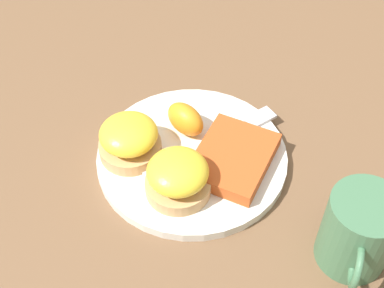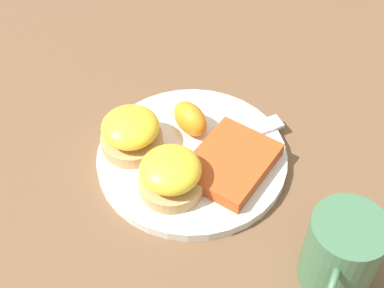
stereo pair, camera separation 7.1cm
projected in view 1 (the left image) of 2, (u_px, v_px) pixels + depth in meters
ground_plane at (192, 160)px, 0.73m from camera, size 1.10×1.10×0.00m
plate at (192, 157)px, 0.73m from camera, size 0.26×0.26×0.01m
sandwich_benedict_left at (129, 139)px, 0.70m from camera, size 0.08×0.08×0.06m
sandwich_benedict_right at (175, 176)px, 0.66m from camera, size 0.08×0.08×0.06m
hashbrown_patty at (233, 157)px, 0.71m from camera, size 0.13×0.11×0.02m
orange_wedge at (185, 119)px, 0.74m from camera, size 0.06×0.07×0.04m
fork at (220, 138)px, 0.74m from camera, size 0.17×0.15×0.00m
cup at (358, 232)px, 0.60m from camera, size 0.12×0.08×0.10m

